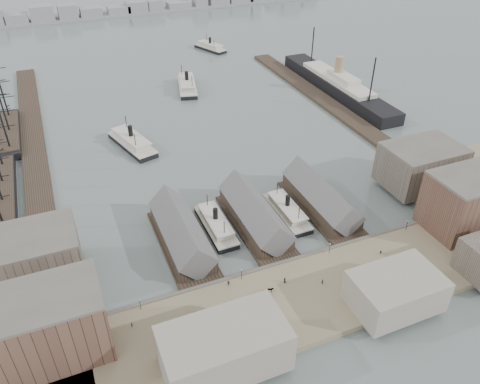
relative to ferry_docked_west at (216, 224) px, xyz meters
name	(u,v)px	position (x,y,z in m)	size (l,w,h in m)	color
ground	(276,256)	(13.00, -20.35, -2.14)	(900.00, 900.00, 0.00)	slate
quay	(307,297)	(13.00, -40.35, -1.14)	(180.00, 30.00, 2.00)	#817457
seawall	(284,264)	(13.00, -25.55, -0.99)	(180.00, 1.20, 2.30)	#59544C
west_wharf	(34,152)	(-55.00, 79.65, -1.34)	(10.00, 220.00, 1.60)	#2D231C
east_wharf	(334,108)	(91.00, 69.65, -1.34)	(10.00, 180.00, 1.60)	#2D231C
ferry_shed_west	(182,234)	(-13.00, -3.47, 2.50)	(14.00, 42.00, 12.60)	#2D231C
ferry_shed_center	(255,215)	(13.00, -3.47, 2.50)	(14.00, 42.00, 12.60)	#2D231C
ferry_shed_east	(321,198)	(39.00, -3.47, 2.50)	(14.00, 42.00, 12.60)	#2D231C
warehouse_west_front	(38,329)	(-57.00, -32.35, 8.86)	(32.00, 18.00, 18.00)	brown
warehouse_west_back	(34,257)	(-57.00, -2.35, 6.86)	(26.00, 20.00, 14.00)	#60564C
warehouse_east_front	(473,201)	(79.00, -32.35, 9.36)	(30.00, 18.00, 19.00)	brown
warehouse_east_back	(421,166)	(81.00, -5.35, 7.36)	(28.00, 20.00, 15.00)	#60564C
street_bldg_center	(395,291)	(33.00, -52.35, 4.86)	(24.00, 16.00, 10.00)	gray
street_bldg_west	(224,348)	(-17.00, -52.35, 5.86)	(30.00, 16.00, 12.00)	gray
lamp_post_far_w	(140,302)	(-32.00, -27.35, 2.57)	(0.44, 0.44, 3.92)	black
lamp_post_near_w	(242,272)	(-2.00, -27.35, 2.57)	(0.44, 0.44, 3.92)	black
lamp_post_near_e	(330,246)	(28.00, -27.35, 2.57)	(0.44, 0.44, 3.92)	black
lamp_post_far_e	(407,223)	(58.00, -27.35, 2.57)	(0.44, 0.44, 3.92)	black
far_shore	(101,11)	(10.93, 313.79, 1.77)	(500.00, 40.00, 15.72)	gray
ferry_docked_west	(216,224)	(0.00, 0.00, 0.00)	(7.67, 25.58, 9.13)	black
ferry_docked_east	(287,211)	(26.00, -2.50, -0.02)	(7.61, 25.38, 9.06)	black
ferry_open_near	(132,142)	(-14.10, 69.37, 0.44)	(17.28, 32.21, 11.02)	black
ferry_open_mid	(187,85)	(28.84, 124.68, 0.47)	(16.41, 32.57, 11.16)	black
ferry_open_far	(210,47)	(65.03, 187.53, 0.01)	(16.86, 26.77, 9.20)	black
sailing_ship_near	(3,193)	(-66.90, 48.09, 0.41)	(8.43, 58.10, 34.67)	black
sailing_ship_mid	(10,132)	(-64.07, 100.59, 0.33)	(8.40, 48.56, 34.55)	black
ocean_steamer	(337,84)	(105.00, 89.25, 2.13)	(13.59, 99.30, 19.86)	black
tram	(461,234)	(71.27, -37.88, 1.74)	(3.37, 10.47, 3.67)	black
horse_cart_left	(191,316)	(-20.37, -35.75, 0.71)	(4.85, 2.24, 1.71)	black
horse_cart_center	(268,291)	(2.84, -35.51, 0.72)	(5.07, 2.46, 1.73)	black
horse_cart_right	(389,284)	(36.33, -46.31, 0.63)	(4.60, 1.73, 1.46)	black
pedestrian_0	(132,325)	(-35.50, -32.39, 0.64)	(0.57, 0.42, 1.57)	black
pedestrian_1	(193,318)	(-19.98, -36.42, 0.68)	(0.79, 0.62, 1.64)	black
pedestrian_2	(228,283)	(-6.52, -28.35, 0.77)	(1.17, 0.67, 1.81)	black
pedestrian_3	(250,326)	(-6.89, -44.92, 0.77)	(1.07, 0.44, 1.82)	black
pedestrian_4	(285,280)	(9.13, -33.51, 0.76)	(0.88, 0.57, 1.80)	black
pedestrian_5	(322,282)	(18.95, -38.25, 0.76)	(0.66, 0.48, 1.80)	black
pedestrian_6	(381,253)	(42.54, -34.24, 0.65)	(0.77, 0.60, 1.59)	black
pedestrian_7	(420,278)	(46.31, -48.12, 0.75)	(1.15, 0.66, 1.78)	black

